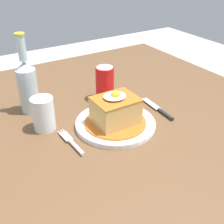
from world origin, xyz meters
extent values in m
cube|color=brown|center=(0.00, 0.00, 0.72)|extent=(1.14, 1.09, 0.04)
cylinder|color=brown|center=(0.49, 0.46, 0.35)|extent=(0.07, 0.07, 0.70)
cylinder|color=white|center=(-0.04, -0.11, 0.74)|extent=(0.25, 0.25, 0.01)
torus|color=white|center=(-0.04, -0.11, 0.75)|extent=(0.25, 0.25, 0.01)
cylinder|color=#B75B1E|center=(-0.04, -0.11, 0.75)|extent=(0.19, 0.19, 0.01)
cube|color=tan|center=(-0.04, -0.11, 0.79)|extent=(0.13, 0.10, 0.08)
cube|color=#B75B1E|center=(-0.04, -0.11, 0.83)|extent=(0.13, 0.11, 0.00)
ellipsoid|color=white|center=(-0.04, -0.10, 0.84)|extent=(0.07, 0.06, 0.01)
sphere|color=yellow|center=(-0.04, -0.11, 0.85)|extent=(0.03, 0.03, 0.03)
cylinder|color=silver|center=(-0.19, -0.15, 0.74)|extent=(0.02, 0.08, 0.01)
cube|color=silver|center=(-0.19, -0.09, 0.74)|extent=(0.02, 0.05, 0.00)
cylinder|color=silver|center=(-0.19, -0.06, 0.74)|extent=(0.00, 0.03, 0.00)
cylinder|color=silver|center=(-0.20, -0.07, 0.74)|extent=(0.00, 0.03, 0.00)
cylinder|color=silver|center=(-0.20, -0.07, 0.74)|extent=(0.00, 0.03, 0.00)
cylinder|color=#262628|center=(0.14, -0.14, 0.74)|extent=(0.02, 0.08, 0.01)
cube|color=silver|center=(0.14, -0.06, 0.74)|extent=(0.03, 0.09, 0.00)
cylinder|color=red|center=(0.03, 0.07, 0.80)|extent=(0.07, 0.07, 0.12)
cylinder|color=silver|center=(0.03, 0.07, 0.86)|extent=(0.06, 0.06, 0.00)
cylinder|color=#ADC6CC|center=(-0.23, 0.12, 0.81)|extent=(0.06, 0.06, 0.15)
cone|color=#ADC6CC|center=(-0.23, 0.12, 0.90)|extent=(0.06, 0.06, 0.03)
cylinder|color=#ADC6CC|center=(-0.23, 0.12, 0.96)|extent=(0.03, 0.03, 0.08)
cylinder|color=gold|center=(-0.23, 0.12, 1.00)|extent=(0.03, 0.03, 0.01)
cylinder|color=#3F2314|center=(-0.23, -0.01, 0.77)|extent=(0.06, 0.06, 0.06)
cylinder|color=silver|center=(-0.23, -0.01, 0.79)|extent=(0.07, 0.07, 0.10)
camera|label=1|loc=(-0.45, -0.76, 1.24)|focal=46.69mm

